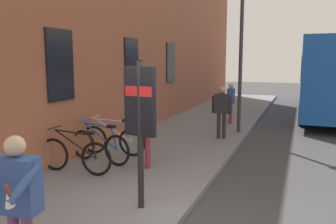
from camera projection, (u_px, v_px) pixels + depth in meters
The scene contains 12 objects.
ground at pixel (276, 146), 10.24m from camera, with size 60.00×60.00×0.00m, color #38383A.
sidewalk_pavement at pixel (204, 126), 13.06m from camera, with size 24.00×3.50×0.12m, color slate.
bicycle_by_door at pixel (75, 155), 7.38m from camera, with size 0.48×1.77×0.97m.
bicycle_far_end at pixel (100, 146), 8.15m from camera, with size 0.51×1.75×0.97m.
bicycle_mid_rack at pixel (113, 140), 8.82m from camera, with size 0.48×1.77×0.97m.
transit_info_sign at pixel (140, 111), 5.48m from camera, with size 0.16×0.56×2.40m.
city_bus at pixel (336, 73), 15.76m from camera, with size 10.58×2.92×3.35m.
pedestrian_by_facade at pixel (147, 125), 7.71m from camera, with size 0.57×0.38×1.59m.
pedestrian_near_bus at pixel (222, 107), 10.58m from camera, with size 0.30×0.61×1.60m.
pedestrian_crossing_street at pixel (231, 99), 13.15m from camera, with size 0.59×0.22×1.54m.
tourist_with_hotdogs at pixel (17, 194), 3.63m from camera, with size 0.60×0.63×1.63m.
street_lamp at pixel (241, 32), 11.17m from camera, with size 0.28×0.28×5.59m.
Camera 1 is at (-4.46, -1.63, 2.52)m, focal length 37.15 mm.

